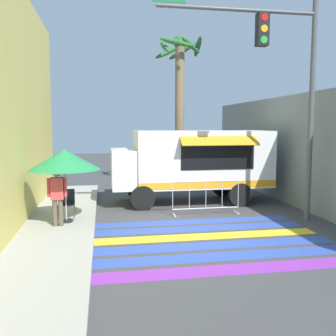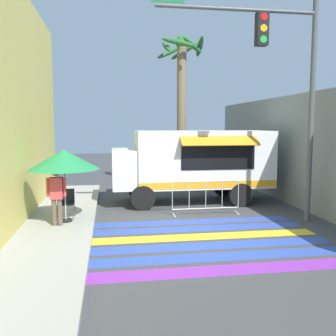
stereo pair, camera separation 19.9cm
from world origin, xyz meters
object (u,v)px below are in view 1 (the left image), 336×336
Objects in this scene: traffic_signal_pole at (283,71)px; barricade_front at (206,198)px; patio_umbrella at (65,160)px; palm_tree at (180,90)px; folding_chair at (67,201)px; vendor_person at (57,194)px; food_truck at (190,161)px.

traffic_signal_pole reaches higher than barricade_front.
palm_tree reaches higher than patio_umbrella.
folding_chair is 0.96m from vendor_person.
barricade_front is (4.36, 0.24, -0.09)m from folding_chair.
folding_chair is at bearing -152.41° from food_truck.
palm_tree is (4.62, 6.37, 2.59)m from patio_umbrella.
patio_umbrella is 8.29m from palm_tree.
folding_chair is at bearing -128.21° from palm_tree.
palm_tree is at bearing 54.02° from patio_umbrella.
barricade_front is (-1.89, 1.29, -3.87)m from traffic_signal_pole.
vendor_person is (-4.43, -3.11, -0.56)m from food_truck.
food_truck is 3.67× the size of vendor_person.
food_truck is at bearing -95.84° from palm_tree.
barricade_front is (4.51, 1.11, -0.46)m from vendor_person.
traffic_signal_pole is at bearing -16.44° from vendor_person.
vendor_person is at bearing 178.40° from traffic_signal_pole.
vendor_person is at bearing -114.11° from patio_umbrella.
folding_chair is 0.54× the size of vendor_person.
food_truck is at bearing 120.98° from traffic_signal_pole.
vendor_person is 0.23× the size of palm_tree.
barricade_front is at bearing -92.99° from palm_tree.
palm_tree is (4.81, 6.78, 3.49)m from vendor_person.
traffic_signal_pole is 4.12× the size of vendor_person.
vendor_person is 4.67m from barricade_front.
folding_chair is at bearing 93.38° from patio_umbrella.
patio_umbrella reaches higher than vendor_person.
traffic_signal_pole reaches higher than food_truck.
barricade_front is (4.33, 0.71, -1.36)m from patio_umbrella.
folding_chair is (-4.28, -2.23, -0.94)m from food_truck.
palm_tree reaches higher than barricade_front.
food_truck is at bearing 32.40° from patio_umbrella.
patio_umbrella is 1.35m from folding_chair.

